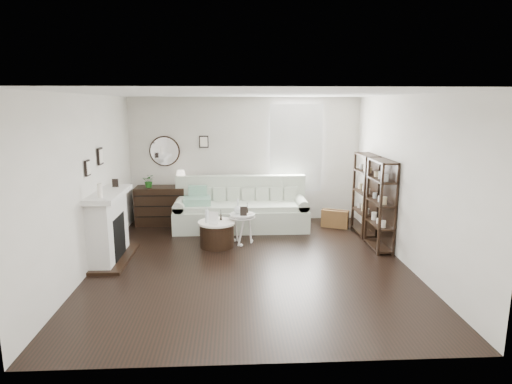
{
  "coord_description": "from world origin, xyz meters",
  "views": [
    {
      "loc": [
        -0.25,
        -6.58,
        2.55
      ],
      "look_at": [
        0.13,
        0.8,
        1.03
      ],
      "focal_mm": 30.0,
      "sensor_mm": 36.0,
      "label": 1
    }
  ],
  "objects": [
    {
      "name": "flask_ped",
      "position": [
        -0.19,
        1.04,
        0.71
      ],
      "size": [
        0.14,
        0.14,
        0.27
      ],
      "primitive_type": null,
      "color": "silver",
      "rests_on": "pedestal_table"
    },
    {
      "name": "card_frame_ped",
      "position": [
        -0.09,
        0.9,
        0.66
      ],
      "size": [
        0.13,
        0.06,
        0.17
      ],
      "primitive_type": "cube",
      "rotation": [
        -0.21,
        0.0,
        -0.07
      ],
      "color": "black",
      "rests_on": "pedestal_table"
    },
    {
      "name": "room",
      "position": [
        0.73,
        2.7,
        1.6
      ],
      "size": [
        5.5,
        5.5,
        5.5
      ],
      "color": "black",
      "rests_on": "ground"
    },
    {
      "name": "shelf_unit_far",
      "position": [
        2.33,
        1.55,
        0.8
      ],
      "size": [
        0.3,
        0.8,
        1.6
      ],
      "color": "black",
      "rests_on": "ground"
    },
    {
      "name": "bottle_drum",
      "position": [
        -0.74,
        0.82,
        0.61
      ],
      "size": [
        0.07,
        0.07,
        0.29
      ],
      "primitive_type": "cylinder",
      "color": "silver",
      "rests_on": "drum_table"
    },
    {
      "name": "suitcase",
      "position": [
        1.86,
        2.01,
        0.19
      ],
      "size": [
        0.58,
        0.4,
        0.37
      ],
      "primitive_type": "cube",
      "rotation": [
        0.0,
        0.0,
        -0.43
      ],
      "color": "olive",
      "rests_on": "ground"
    },
    {
      "name": "drum_table",
      "position": [
        -0.58,
        0.9,
        0.24
      ],
      "size": [
        0.68,
        0.68,
        0.47
      ],
      "rotation": [
        0.0,
        0.0,
        0.24
      ],
      "color": "black",
      "rests_on": "ground"
    },
    {
      "name": "sofa",
      "position": [
        -0.12,
        2.08,
        0.35
      ],
      "size": [
        2.74,
        0.95,
        1.06
      ],
      "color": "beige",
      "rests_on": "ground"
    },
    {
      "name": "shelf_unit_near",
      "position": [
        2.33,
        0.65,
        0.8
      ],
      "size": [
        0.3,
        0.8,
        1.6
      ],
      "color": "black",
      "rests_on": "ground"
    },
    {
      "name": "quilt",
      "position": [
        -1.01,
        1.95,
        0.62
      ],
      "size": [
        0.58,
        0.48,
        0.14
      ],
      "primitive_type": "cube",
      "rotation": [
        0.0,
        0.0,
        0.06
      ],
      "color": "#248757",
      "rests_on": "sofa"
    },
    {
      "name": "card_frame_drum",
      "position": [
        -0.62,
        0.73,
        0.58
      ],
      "size": [
        0.18,
        0.09,
        0.22
      ],
      "primitive_type": "cube",
      "rotation": [
        -0.21,
        0.0,
        -0.15
      ],
      "color": "white",
      "rests_on": "drum_table"
    },
    {
      "name": "pedestal_table",
      "position": [
        -0.11,
        1.02,
        0.52
      ],
      "size": [
        0.47,
        0.47,
        0.57
      ],
      "rotation": [
        0.0,
        0.0,
        -0.16
      ],
      "color": "white",
      "rests_on": "ground"
    },
    {
      "name": "eiffel_drum",
      "position": [
        -0.5,
        0.94,
        0.56
      ],
      "size": [
        0.13,
        0.13,
        0.19
      ],
      "primitive_type": null,
      "rotation": [
        0.0,
        0.0,
        0.27
      ],
      "color": "black",
      "rests_on": "drum_table"
    },
    {
      "name": "potted_plant",
      "position": [
        -2.05,
        2.42,
        0.96
      ],
      "size": [
        0.26,
        0.23,
        0.28
      ],
      "primitive_type": "imported",
      "rotation": [
        0.0,
        0.0,
        -0.04
      ],
      "color": "#1D5A19",
      "rests_on": "dresser"
    },
    {
      "name": "fireplace",
      "position": [
        -2.32,
        0.3,
        0.54
      ],
      "size": [
        0.5,
        1.4,
        1.84
      ],
      "color": "silver",
      "rests_on": "ground"
    },
    {
      "name": "eiffel_ped",
      "position": [
        -0.02,
        1.05,
        0.66
      ],
      "size": [
        0.12,
        0.12,
        0.18
      ],
      "primitive_type": null,
      "rotation": [
        0.0,
        0.0,
        0.15
      ],
      "color": "black",
      "rests_on": "pedestal_table"
    },
    {
      "name": "table_lamp",
      "position": [
        -1.39,
        2.47,
        0.99
      ],
      "size": [
        0.26,
        0.26,
        0.36
      ],
      "primitive_type": null,
      "rotation": [
        0.0,
        0.0,
        -0.17
      ],
      "color": "beige",
      "rests_on": "dresser"
    },
    {
      "name": "dresser",
      "position": [
        -1.75,
        2.47,
        0.41
      ],
      "size": [
        1.22,
        0.53,
        0.82
      ],
      "color": "black",
      "rests_on": "ground"
    }
  ]
}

